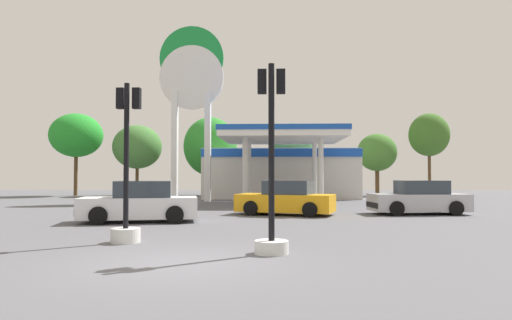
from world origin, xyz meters
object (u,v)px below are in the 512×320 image
object	(u,v)px
tree_0	(76,136)
tree_3	(292,146)
traffic_signal_1	(271,189)
tree_2	(210,147)
station_pole_sign	(191,89)
traffic_signal_0	(126,194)
tree_1	(137,147)
car_2	(419,199)
car_1	(140,203)
tree_4	(377,153)
tree_5	(429,135)
car_0	(286,199)

from	to	relation	value
tree_0	tree_3	distance (m)	18.80
traffic_signal_1	tree_2	distance (m)	30.85
tree_0	station_pole_sign	bearing A→B (deg)	-34.90
traffic_signal_0	tree_1	world-z (taller)	tree_1
traffic_signal_0	car_2	bearing A→B (deg)	41.17
station_pole_sign	tree_1	distance (m)	11.10
car_2	tree_0	world-z (taller)	tree_0
car_2	tree_2	xyz separation A→B (m)	(-12.33, 19.32, 3.64)
car_1	tree_1	xyz separation A→B (m)	(-6.80, 22.26, 3.54)
tree_4	tree_5	xyz separation A→B (m)	(4.11, -1.18, 1.42)
car_0	tree_5	xyz separation A→B (m)	(12.58, 18.45, 4.48)
tree_1	tree_5	distance (m)	25.10
car_1	tree_3	size ratio (longest dim) A/B	0.76
tree_3	tree_5	xyz separation A→B (m)	(11.60, 1.01, 0.95)
station_pole_sign	tree_0	xyz separation A→B (m)	(-11.55, 8.06, -2.47)
traffic_signal_0	tree_4	world-z (taller)	tree_4
car_0	car_1	distance (m)	6.60
traffic_signal_0	tree_5	world-z (taller)	tree_5
car_0	tree_5	bearing A→B (deg)	55.71
traffic_signal_0	tree_5	distance (m)	32.29
station_pole_sign	traffic_signal_1	size ratio (longest dim) A/B	2.76
car_0	traffic_signal_1	xyz separation A→B (m)	(-0.60, -10.26, 0.77)
tree_3	tree_4	world-z (taller)	tree_3
tree_1	tree_2	distance (m)	6.37
station_pole_sign	tree_4	xyz separation A→B (m)	(14.69, 9.18, -3.96)
traffic_signal_1	tree_5	distance (m)	31.80
car_0	tree_2	bearing A→B (deg)	107.29
tree_1	tree_3	size ratio (longest dim) A/B	1.01
station_pole_sign	tree_0	bearing A→B (deg)	145.10
car_1	tree_2	distance (m)	23.56
tree_2	tree_5	distance (m)	18.86
car_0	tree_3	distance (m)	17.82
tree_1	traffic_signal_0	bearing A→B (deg)	-73.85
tree_1	tree_0	bearing A→B (deg)	-175.56
car_2	traffic_signal_1	xyz separation A→B (m)	(-6.72, -10.88, 0.77)
traffic_signal_1	tree_5	size ratio (longest dim) A/B	0.62
tree_3	station_pole_sign	bearing A→B (deg)	-135.86
tree_2	tree_5	xyz separation A→B (m)	(18.79, -1.49, 0.84)
car_0	traffic_signal_1	world-z (taller)	traffic_signal_1
tree_4	station_pole_sign	bearing A→B (deg)	-148.00
car_0	tree_1	size ratio (longest dim) A/B	0.75
car_2	tree_3	bearing A→B (deg)	107.02
tree_1	tree_2	xyz separation A→B (m)	(6.29, 1.01, 0.09)
car_2	tree_5	xyz separation A→B (m)	(6.45, 17.83, 4.48)
tree_3	tree_0	bearing A→B (deg)	176.70
car_1	tree_3	world-z (taller)	tree_3
tree_5	car_1	bearing A→B (deg)	-129.99
traffic_signal_0	tree_3	world-z (taller)	tree_3
tree_3	car_2	bearing A→B (deg)	-72.98
car_1	tree_0	xyz separation A→B (m)	(-12.07, 21.85, 4.53)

